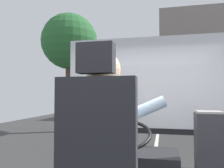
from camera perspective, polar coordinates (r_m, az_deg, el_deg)
The scene contains 6 objects.
ground at distance 10.79m, azimuth 11.69°, elevation -11.69°, with size 18.00×44.00×0.06m.
bus_driver at distance 1.53m, azimuth -1.89°, elevation -11.36°, with size 0.84×0.57×0.84m.
steering_console at distance 2.79m, azimuth 4.65°, elevation -20.19°, with size 1.10×0.96×0.78m.
fare_box at distance 2.58m, azimuth 23.62°, elevation -16.30°, with size 0.27×0.26×0.89m.
windshield_panel at distance 3.48m, azimuth 8.69°, elevation -2.85°, with size 2.50×0.08×1.48m.
street_tree at distance 10.70m, azimuth -10.75°, elevation 10.32°, with size 2.56×2.56×5.41m.
Camera 1 is at (0.26, -1.85, 1.72)m, focal length 35.97 mm.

